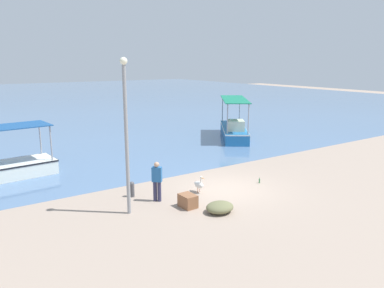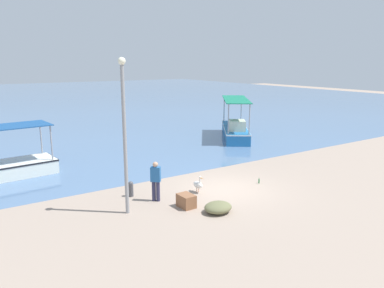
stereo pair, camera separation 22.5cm
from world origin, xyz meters
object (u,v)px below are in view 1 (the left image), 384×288
Objects in this scene: glass_bottle at (259,181)px; mooring_bollard at (132,189)px; lamp_post at (126,129)px; fishing_boat_far_left at (4,168)px; net_pile at (220,207)px; fishing_boat_outer at (234,129)px; fisherman_standing at (157,180)px; cargo_crate at (188,201)px; pelican at (199,184)px.

mooring_bollard is at bearing 163.77° from glass_bottle.
fishing_boat_far_left is at bearing 113.50° from lamp_post.
fishing_boat_far_left is 4.39× the size of net_pile.
net_pile reaches higher than glass_bottle.
net_pile is 4.16m from glass_bottle.
fishing_boat_outer is 3.67× the size of fisherman_standing.
fishing_boat_far_left is 0.79× the size of fishing_boat_outer.
fishing_boat_outer reaches higher than cargo_crate.
lamp_post is 5.24× the size of net_pile.
fishing_boat_outer reaches higher than glass_bottle.
mooring_bollard is 0.40× the size of fisherman_standing.
fishing_boat_far_left reaches higher than pelican.
cargo_crate is (5.48, -8.30, -0.27)m from fishing_boat_far_left.
mooring_bollard is (-11.81, -7.29, -0.28)m from fishing_boat_outer.
pelican reaches higher than cargo_crate.
lamp_post reaches higher than mooring_bollard.
lamp_post is at bearing -118.46° from mooring_bollard.
glass_bottle is at bearing -1.04° from lamp_post.
fisherman_standing is 2.87m from net_pile.
lamp_post reaches higher than glass_bottle.
fishing_boat_far_left is at bearing 142.48° from glass_bottle.
fisherman_standing is at bearing -143.21° from fishing_boat_outer.
fishing_boat_outer is 5.55× the size of net_pile.
fishing_boat_outer reaches higher than fishing_boat_far_left.
cargo_crate is at bearing -59.99° from mooring_bollard.
pelican is 1.18× the size of mooring_bollard.
fishing_boat_far_left is 6.11× the size of pelican.
net_pile is at bearing -32.48° from lamp_post.
fishing_boat_outer is 14.50m from net_pile.
lamp_post reaches higher than fishing_boat_outer.
net_pile is 1.35m from cargo_crate.
fishing_boat_outer is at bearing 47.81° from net_pile.
lamp_post is 2.87m from fisherman_standing.
fishing_boat_outer reaches higher than mooring_bollard.
glass_bottle is (-5.96, -8.99, -0.54)m from fishing_boat_outer.
glass_bottle is at bearing -7.08° from fisherman_standing.
mooring_bollard is at bearing 61.54° from lamp_post.
net_pile is (-9.73, -10.74, -0.44)m from fishing_boat_outer.
net_pile is (1.43, -2.39, -0.70)m from fisherman_standing.
lamp_post is 3.43m from mooring_bollard.
net_pile is (2.08, -3.45, -0.16)m from mooring_bollard.
fishing_boat_far_left is 7.27m from mooring_bollard.
mooring_bollard reaches higher than cargo_crate.
fishing_boat_outer is 9.14× the size of mooring_bollard.
fishing_boat_far_left is 9.95m from cargo_crate.
fishing_boat_outer is 7.73× the size of pelican.
fishing_boat_far_left is at bearing 123.47° from cargo_crate.
lamp_post reaches higher than fisherman_standing.
cargo_crate is (-10.47, -9.61, -0.38)m from fishing_boat_outer.
fisherman_standing is (1.51, 0.52, -2.38)m from lamp_post.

